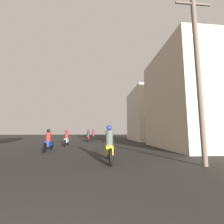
% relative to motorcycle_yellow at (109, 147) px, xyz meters
% --- Properties ---
extents(motorcycle_yellow, '(0.60, 2.14, 1.59)m').
position_rel_motorcycle_yellow_xyz_m(motorcycle_yellow, '(0.00, 0.00, 0.00)').
color(motorcycle_yellow, black).
rests_on(motorcycle_yellow, ground_plane).
extents(motorcycle_blue, '(0.60, 2.10, 1.47)m').
position_rel_motorcycle_yellow_xyz_m(motorcycle_blue, '(-3.83, 3.97, -0.04)').
color(motorcycle_blue, black).
rests_on(motorcycle_blue, ground_plane).
extents(motorcycle_silver, '(0.60, 2.04, 1.45)m').
position_rel_motorcycle_yellow_xyz_m(motorcycle_silver, '(-3.38, 7.77, -0.06)').
color(motorcycle_silver, black).
rests_on(motorcycle_silver, ground_plane).
extents(motorcycle_red, '(0.60, 2.07, 1.60)m').
position_rel_motorcycle_yellow_xyz_m(motorcycle_red, '(-1.71, 12.97, -0.00)').
color(motorcycle_red, black).
rests_on(motorcycle_red, ground_plane).
extents(motorcycle_black, '(0.60, 2.08, 1.56)m').
position_rel_motorcycle_yellow_xyz_m(motorcycle_black, '(-1.17, 16.26, -0.01)').
color(motorcycle_black, black).
rests_on(motorcycle_black, ground_plane).
extents(building_right_near, '(4.14, 7.33, 7.80)m').
position_rel_motorcycle_yellow_xyz_m(building_right_near, '(6.46, 4.74, 3.26)').
color(building_right_near, beige).
rests_on(building_right_near, ground_plane).
extents(building_right_far, '(5.01, 7.97, 7.39)m').
position_rel_motorcycle_yellow_xyz_m(building_right_far, '(7.07, 15.01, 3.06)').
color(building_right_far, beige).
rests_on(building_right_far, ground_plane).
extents(utility_pole_near, '(1.60, 0.20, 7.36)m').
position_rel_motorcycle_yellow_xyz_m(utility_pole_near, '(3.58, -1.15, 3.21)').
color(utility_pole_near, '#6B5B4C').
rests_on(utility_pole_near, ground_plane).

